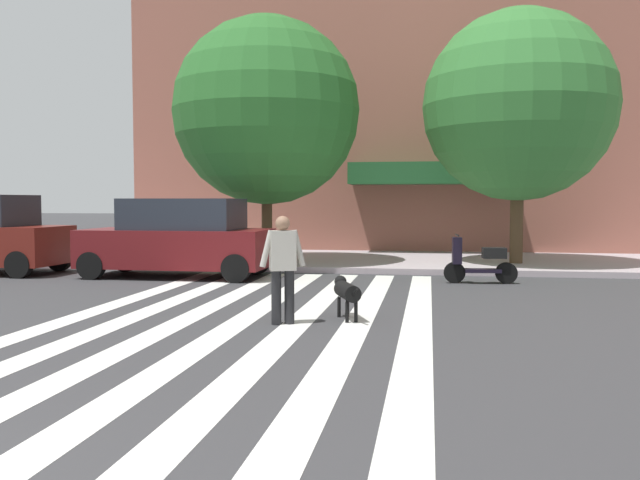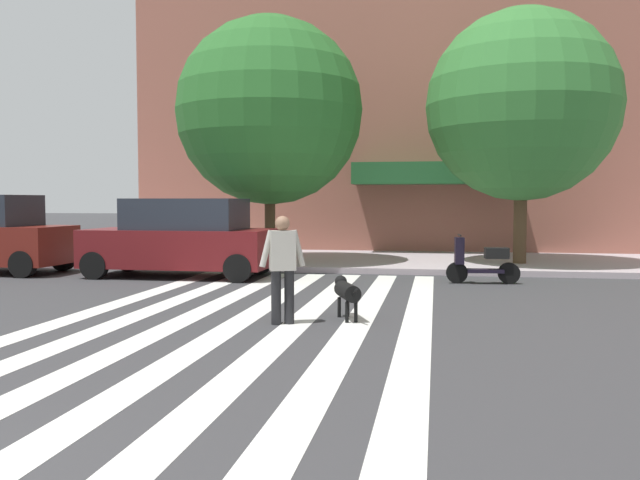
# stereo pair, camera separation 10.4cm
# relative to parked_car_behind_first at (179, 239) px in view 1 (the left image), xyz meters

# --- Properties ---
(ground_plane) EXTENTS (160.00, 160.00, 0.00)m
(ground_plane) POSITION_rel_parked_car_behind_first_xyz_m (2.15, -5.61, -0.94)
(ground_plane) COLOR #353538
(sidewalk_far) EXTENTS (80.00, 6.00, 0.15)m
(sidewalk_far) POSITION_rel_parked_car_behind_first_xyz_m (2.15, 4.36, -0.87)
(sidewalk_far) COLOR #AE9FA5
(sidewalk_far) RESTS_ON ground_plane
(crosswalk_stripes) EXTENTS (5.85, 13.33, 0.01)m
(crosswalk_stripes) POSITION_rel_parked_car_behind_first_xyz_m (3.17, -5.61, -0.94)
(crosswalk_stripes) COLOR silver
(crosswalk_stripes) RESTS_ON ground_plane
(parked_car_behind_first) EXTENTS (4.54, 2.06, 1.92)m
(parked_car_behind_first) POSITION_rel_parked_car_behind_first_xyz_m (0.00, 0.00, 0.00)
(parked_car_behind_first) COLOR maroon
(parked_car_behind_first) RESTS_ON ground_plane
(parked_scooter) EXTENTS (1.63, 0.50, 1.11)m
(parked_scooter) POSITION_rel_parked_car_behind_first_xyz_m (7.19, -0.15, -0.46)
(parked_scooter) COLOR black
(parked_scooter) RESTS_ON ground_plane
(street_tree_nearest) EXTENTS (5.19, 5.19, 6.79)m
(street_tree_nearest) POSITION_rel_parked_car_behind_first_xyz_m (1.55, 2.72, 3.40)
(street_tree_nearest) COLOR #4C3823
(street_tree_nearest) RESTS_ON sidewalk_far
(street_tree_middle) EXTENTS (5.17, 5.17, 6.87)m
(street_tree_middle) POSITION_rel_parked_car_behind_first_xyz_m (8.40, 3.43, 3.49)
(street_tree_middle) COLOR #4C3823
(street_tree_middle) RESTS_ON sidewalk_far
(pedestrian_dog_walker) EXTENTS (0.69, 0.36, 1.64)m
(pedestrian_dog_walker) POSITION_rel_parked_car_behind_first_xyz_m (3.87, -5.73, -0.01)
(pedestrian_dog_walker) COLOR black
(pedestrian_dog_walker) RESTS_ON ground_plane
(dog_on_leash) EXTENTS (0.55, 1.10, 0.65)m
(dog_on_leash) POSITION_rel_parked_car_behind_first_xyz_m (4.76, -5.14, -0.50)
(dog_on_leash) COLOR black
(dog_on_leash) RESTS_ON ground_plane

